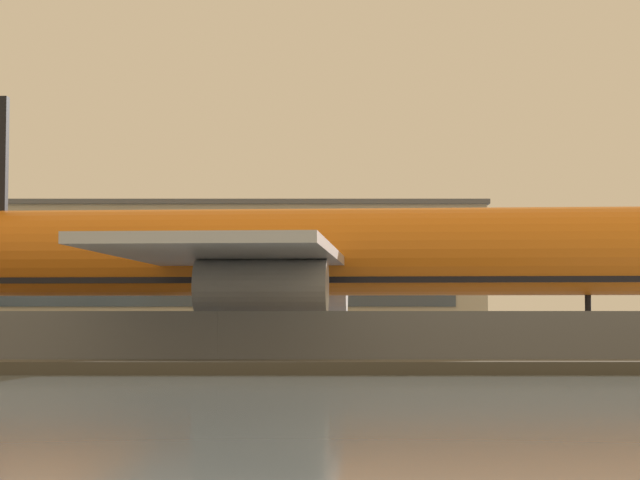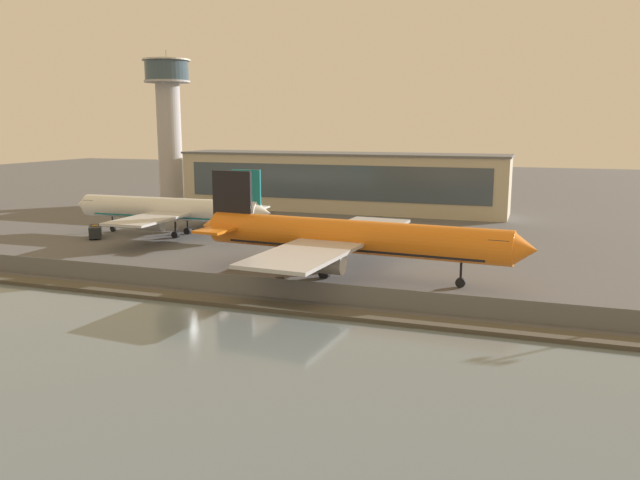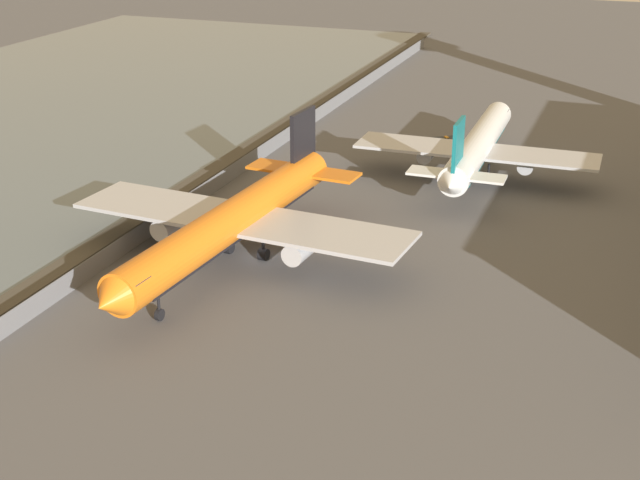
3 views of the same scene
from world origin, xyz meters
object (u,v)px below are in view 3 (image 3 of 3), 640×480
object	(u,v)px
baggage_tug	(177,230)
passenger_jet_white_teal	(478,146)
cargo_jet_orange	(235,220)
ops_van	(447,144)

from	to	relation	value
baggage_tug	passenger_jet_white_teal	bearing A→B (deg)	139.23
cargo_jet_orange	ops_van	size ratio (longest dim) A/B	9.11
passenger_jet_white_teal	cargo_jet_orange	bearing A→B (deg)	-26.21
cargo_jet_orange	baggage_tug	bearing A→B (deg)	-115.66
cargo_jet_orange	ops_van	bearing A→B (deg)	166.27
baggage_tug	cargo_jet_orange	bearing A→B (deg)	64.34
cargo_jet_orange	baggage_tug	distance (m)	12.89
cargo_jet_orange	baggage_tug	world-z (taller)	cargo_jet_orange
ops_van	baggage_tug	bearing A→B (deg)	-26.31
baggage_tug	ops_van	size ratio (longest dim) A/B	0.66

